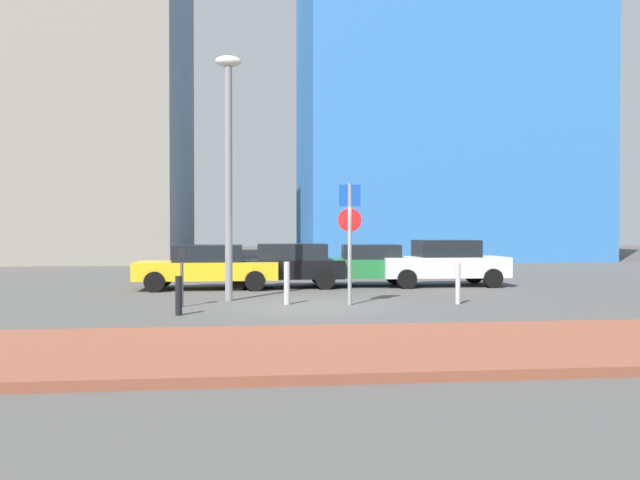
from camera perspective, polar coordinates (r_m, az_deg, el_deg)
The scene contains 14 objects.
ground_plane at distance 15.59m, azimuth -0.83°, elevation -6.13°, with size 120.00×120.00×0.00m, color #4C4947.
sidewalk_brick at distance 9.65m, azimuth 2.52°, elevation -10.07°, with size 40.00×3.95×0.14m, color brown.
parked_car_yellow at distance 20.26m, azimuth -10.45°, elevation -2.40°, with size 4.56×2.06×1.44m.
parked_car_black at distance 20.43m, azimuth -3.41°, elevation -2.29°, with size 4.16×1.88×1.47m.
parked_car_green at distance 20.98m, azimuth 4.17°, elevation -2.28°, with size 4.08×2.19×1.43m.
parked_car_white at distance 21.42m, azimuth 11.42°, elevation -2.08°, with size 4.32×1.98×1.58m.
parking_sign_post at distance 15.59m, azimuth 2.80°, elevation 1.08°, with size 0.60×0.11×3.10m.
parking_meter at distance 15.59m, azimuth -12.79°, elevation -2.70°, with size 0.18×0.14×1.45m.
street_lamp at distance 16.84m, azimuth -8.54°, elevation 7.78°, with size 0.70×0.36×6.63m.
traffic_bollard_near at distance 15.74m, azimuth -3.12°, elevation -4.05°, with size 0.15×0.15×1.10m, color #B7B7BC.
traffic_bollard_mid at distance 16.22m, azimuth 12.77°, elevation -4.00°, with size 0.13×0.13×1.06m, color #B7B7BC.
traffic_bollard_far at distance 14.09m, azimuth -13.07°, elevation -5.09°, with size 0.15×0.15×0.88m, color black.
building_colorful_midrise at distance 46.02m, azimuth 10.75°, elevation 18.50°, with size 18.68×14.28×31.70m, color #3372BF.
building_under_construction at distance 42.57m, azimuth -19.95°, elevation 12.08°, with size 10.70×13.49×20.43m, color gray.
Camera 1 is at (-1.42, -15.41, 1.90)m, focal length 34.25 mm.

